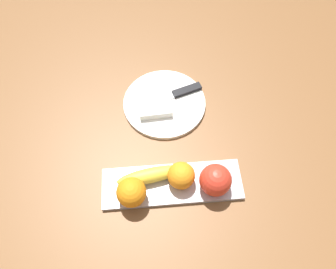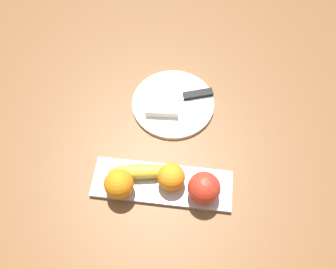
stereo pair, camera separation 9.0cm
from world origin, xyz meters
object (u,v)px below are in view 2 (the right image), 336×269
(fruit_tray, at_px, (162,184))
(knife, at_px, (193,95))
(orange_near_apple, at_px, (119,184))
(apple, at_px, (204,188))
(folded_napkin, at_px, (163,99))
(banana, at_px, (142,171))
(dinner_plate, at_px, (173,103))
(orange_near_banana, at_px, (171,177))

(fruit_tray, bearing_deg, knife, -101.10)
(fruit_tray, xyz_separation_m, orange_near_apple, (0.10, 0.03, 0.04))
(fruit_tray, distance_m, apple, 0.12)
(apple, distance_m, knife, 0.31)
(orange_near_apple, height_order, folded_napkin, orange_near_apple)
(apple, distance_m, orange_near_apple, 0.21)
(banana, xyz_separation_m, folded_napkin, (-0.02, -0.24, -0.01))
(banana, height_order, dinner_plate, banana)
(knife, bearing_deg, fruit_tray, 60.79)
(dinner_plate, bearing_deg, orange_near_apple, 70.30)
(folded_napkin, bearing_deg, dinner_plate, -180.00)
(banana, bearing_deg, orange_near_banana, -18.00)
(fruit_tray, xyz_separation_m, knife, (-0.06, -0.29, 0.01))
(orange_near_banana, height_order, dinner_plate, orange_near_banana)
(apple, relative_size, orange_near_banana, 1.16)
(orange_near_banana, height_order, knife, orange_near_banana)
(fruit_tray, height_order, orange_near_banana, orange_near_banana)
(fruit_tray, relative_size, dinner_plate, 1.48)
(dinner_plate, height_order, knife, knife)
(dinner_plate, distance_m, folded_napkin, 0.04)
(apple, xyz_separation_m, knife, (0.05, -0.30, -0.04))
(fruit_tray, bearing_deg, banana, -18.79)
(fruit_tray, height_order, knife, knife)
(apple, bearing_deg, dinner_plate, -68.94)
(folded_napkin, bearing_deg, orange_near_banana, 101.91)
(orange_near_apple, xyz_separation_m, folded_napkin, (-0.07, -0.29, -0.03))
(folded_napkin, relative_size, knife, 0.66)
(dinner_plate, distance_m, knife, 0.06)
(orange_near_banana, bearing_deg, fruit_tray, 12.51)
(banana, bearing_deg, folded_napkin, 76.24)
(folded_napkin, distance_m, knife, 0.09)
(orange_near_apple, distance_m, dinner_plate, 0.31)
(dinner_plate, relative_size, folded_napkin, 2.10)
(folded_napkin, height_order, knife, folded_napkin)
(orange_near_banana, height_order, folded_napkin, orange_near_banana)
(orange_near_apple, bearing_deg, knife, -116.70)
(fruit_tray, relative_size, banana, 2.07)
(orange_near_apple, bearing_deg, orange_near_banana, -164.62)
(fruit_tray, distance_m, folded_napkin, 0.26)
(banana, bearing_deg, dinner_plate, 69.12)
(banana, xyz_separation_m, knife, (-0.11, -0.27, -0.02))
(orange_near_banana, xyz_separation_m, knife, (-0.03, -0.28, -0.03))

